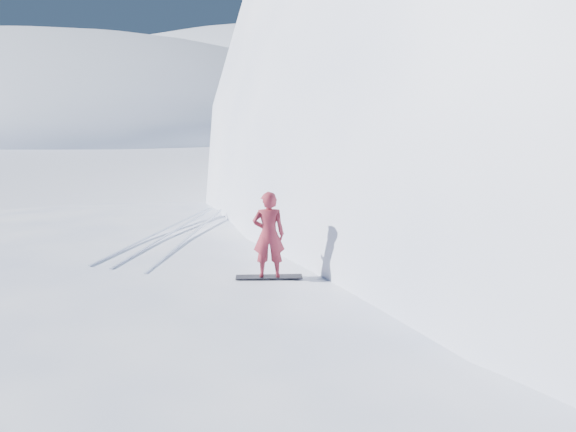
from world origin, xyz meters
name	(u,v)px	position (x,y,z in m)	size (l,w,h in m)	color
near_ridge	(179,378)	(1.00, 3.00, 0.00)	(36.00, 28.00, 4.80)	white
far_ridge_a	(11,119)	(-70.00, 60.00, 0.00)	(120.00, 70.00, 28.00)	white
far_ridge_c	(300,108)	(-40.00, 110.00, 0.00)	(140.00, 90.00, 36.00)	white
wind_bumps	(96,382)	(-0.56, 2.12, 0.00)	(16.00, 14.40, 1.00)	white
snowboard	(269,277)	(2.90, 3.71, 2.41)	(1.39, 0.26, 0.02)	black
snowboarder	(269,235)	(2.90, 3.71, 3.33)	(0.66, 0.43, 1.81)	maroon
board_tracks	(173,233)	(-0.93, 5.76, 2.42)	(2.06, 5.98, 0.04)	silver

